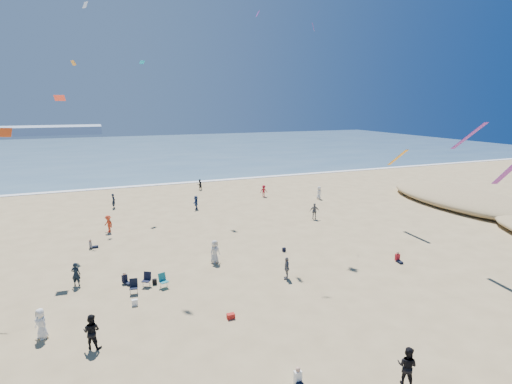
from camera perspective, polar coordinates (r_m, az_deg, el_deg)
name	(u,v)px	position (r m, az deg, el deg)	size (l,w,h in m)	color
ground	(278,345)	(22.29, 3.12, -20.95)	(220.00, 220.00, 0.00)	tan
ocean	(128,151)	(112.76, -17.84, 5.66)	(220.00, 100.00, 0.06)	#476B84
surf_line	(155,185)	(63.51, -14.30, 0.99)	(220.00, 1.20, 0.08)	white
standing_flyers	(251,239)	(34.70, -0.72, -6.69)	(31.02, 45.92, 1.94)	silver
seated_group	(258,292)	(26.56, 0.26, -14.03)	(23.45, 26.93, 0.84)	white
chair_cluster	(148,283)	(28.50, -15.18, -12.39)	(2.72, 1.55, 1.00)	black
white_tote	(135,303)	(26.81, -16.94, -14.87)	(0.35, 0.20, 0.40)	white
black_backpack	(155,282)	(29.27, -14.29, -12.31)	(0.30, 0.22, 0.38)	black
cooler	(231,316)	(24.45, -3.62, -17.28)	(0.45, 0.30, 0.30)	red
navy_bag	(284,250)	(34.30, 4.02, -8.21)	(0.28, 0.18, 0.34)	black
kites_aloft	(320,77)	(34.09, 9.08, 15.96)	(41.97, 38.48, 25.61)	#EC3D2E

